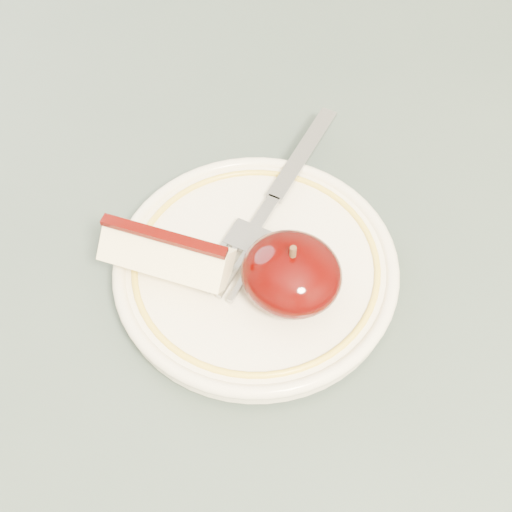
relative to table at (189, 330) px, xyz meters
The scene contains 5 objects.
table is the anchor object (origin of this frame).
plate 0.11m from the table, 23.41° to the left, with size 0.19×0.19×0.02m.
apple_half 0.15m from the table, 11.94° to the left, with size 0.06×0.06×0.05m.
apple_wedge 0.12m from the table, 71.94° to the right, with size 0.09×0.05×0.04m.
fork 0.13m from the table, 65.82° to the left, with size 0.04×0.18×0.00m.
Camera 1 is at (0.19, -0.19, 1.15)m, focal length 50.00 mm.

